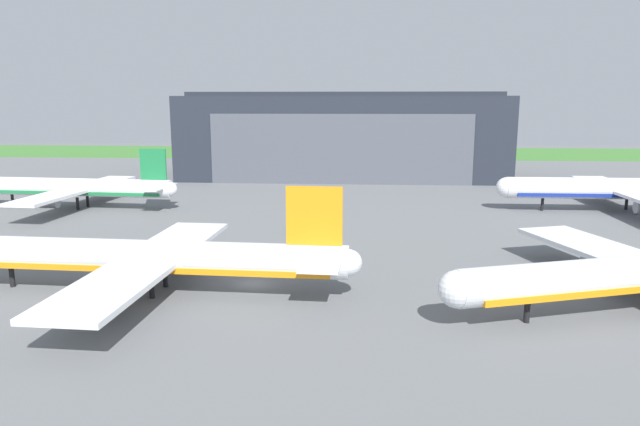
{
  "coord_description": "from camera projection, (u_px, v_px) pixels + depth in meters",
  "views": [
    {
      "loc": [
        12.17,
        -62.39,
        20.51
      ],
      "look_at": [
        6.16,
        21.5,
        4.17
      ],
      "focal_mm": 32.35,
      "sensor_mm": 36.0,
      "label": 1
    }
  ],
  "objects": [
    {
      "name": "ground_plane",
      "position": [
        253.0,
        284.0,
        65.86
      ],
      "size": [
        440.0,
        440.0,
        0.0
      ],
      "primitive_type": "plane",
      "color": "slate"
    },
    {
      "name": "grass_field_strip",
      "position": [
        331.0,
        152.0,
        234.29
      ],
      "size": [
        440.0,
        56.0,
        0.08
      ],
      "primitive_type": "cube",
      "color": "#417C34",
      "rests_on": "ground_plane"
    },
    {
      "name": "maintenance_hangar",
      "position": [
        343.0,
        136.0,
        159.1
      ],
      "size": [
        85.95,
        33.52,
        23.04
      ],
      "color": "#232833",
      "rests_on": "ground_plane"
    },
    {
      "name": "airliner_far_left",
      "position": [
        624.0,
        189.0,
        107.97
      ],
      "size": [
        46.69,
        40.82,
        13.24
      ],
      "color": "white",
      "rests_on": "ground_plane"
    },
    {
      "name": "airliner_far_right",
      "position": [
        75.0,
        188.0,
        111.7
      ],
      "size": [
        42.03,
        37.05,
        11.75
      ],
      "color": "white",
      "rests_on": "ground_plane"
    },
    {
      "name": "airliner_near_right",
      "position": [
        143.0,
        258.0,
        62.37
      ],
      "size": [
        48.14,
        37.08,
        11.97
      ],
      "color": "silver",
      "rests_on": "ground_plane"
    },
    {
      "name": "baggage_tug",
      "position": [
        300.0,
        226.0,
        91.76
      ],
      "size": [
        3.59,
        4.8,
        2.07
      ],
      "color": "silver",
      "rests_on": "ground_plane"
    }
  ]
}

